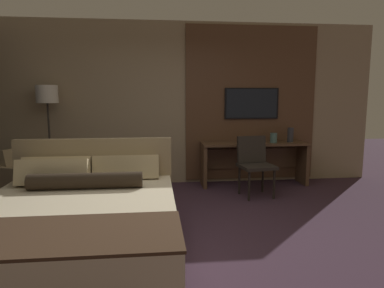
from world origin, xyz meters
TOP-DOWN VIEW (x-y plane):
  - ground_plane at (0.00, 0.00)m, footprint 16.00×16.00m
  - wall_back_tv_panel at (0.19, 2.59)m, footprint 7.20×0.09m
  - bed at (-1.06, -0.22)m, footprint 1.87×2.23m
  - desk at (1.39, 2.32)m, footprint 1.83×0.49m
  - tv at (1.39, 2.52)m, footprint 0.97×0.04m
  - desk_chair at (1.21, 1.68)m, footprint 0.56×0.56m
  - armchair_by_window at (-2.16, 1.77)m, footprint 0.89×0.92m
  - floor_lamp at (-2.01, 2.29)m, footprint 0.34×0.34m
  - vase_tall at (2.03, 2.28)m, footprint 0.11×0.11m
  - vase_short at (1.71, 2.25)m, footprint 0.12×0.12m

SIDE VIEW (x-z plane):
  - ground_plane at x=0.00m, z-range 0.00..0.00m
  - armchair_by_window at x=-2.16m, z-range -0.12..0.66m
  - bed at x=-1.06m, z-range -0.19..0.85m
  - desk at x=1.39m, z-range 0.13..0.88m
  - desk_chair at x=1.21m, z-range 0.10..1.01m
  - vase_short at x=1.71m, z-range 0.74..0.91m
  - vase_tall at x=2.03m, z-range 0.74..0.99m
  - wall_back_tv_panel at x=0.19m, z-range 0.00..2.80m
  - tv at x=1.39m, z-range 1.14..1.68m
  - floor_lamp at x=-2.01m, z-range 0.58..2.29m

